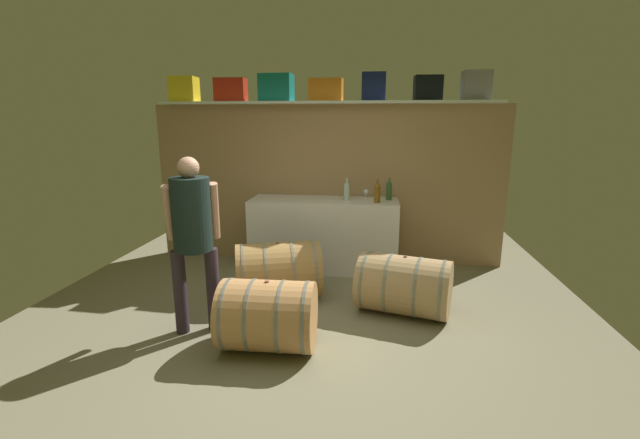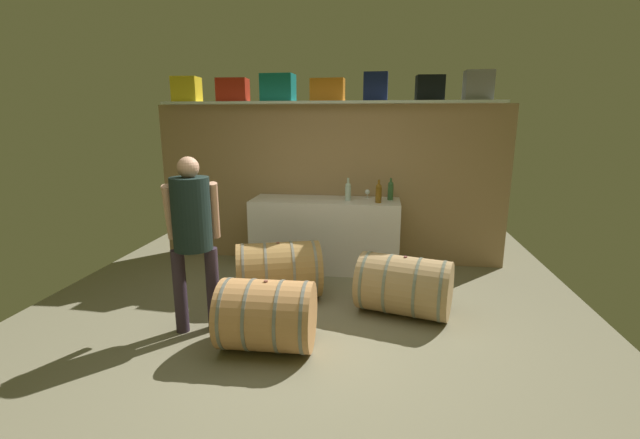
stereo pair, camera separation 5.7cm
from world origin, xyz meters
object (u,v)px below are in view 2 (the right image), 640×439
at_px(toolcase_orange, 327,90).
at_px(toolcase_grey, 478,85).
at_px(toolcase_teal, 278,88).
at_px(wine_bottle_amber, 379,193).
at_px(winemaker_pouring, 192,227).
at_px(wine_glass, 367,192).
at_px(wine_barrel_far, 267,315).
at_px(toolcase_black, 430,88).
at_px(toolcase_navy, 376,87).
at_px(toolcase_yellow, 187,90).
at_px(wine_barrel_flank, 404,285).
at_px(wine_bottle_green, 391,190).
at_px(toolcase_red, 233,90).
at_px(work_cabinet, 325,234).
at_px(wine_bottle_clear, 348,191).
at_px(wine_barrel_near, 278,271).

bearing_deg(toolcase_orange, toolcase_grey, 3.68).
bearing_deg(toolcase_teal, wine_bottle_amber, -12.24).
distance_m(toolcase_teal, winemaker_pouring, 2.56).
bearing_deg(wine_glass, winemaker_pouring, -126.18).
bearing_deg(wine_barrel_far, toolcase_black, 56.19).
xyz_separation_m(toolcase_orange, toolcase_navy, (0.62, 0.00, 0.03)).
height_order(toolcase_black, wine_bottle_amber, toolcase_black).
relative_size(toolcase_yellow, wine_barrel_flank, 0.32).
distance_m(wine_bottle_green, wine_bottle_amber, 0.26).
distance_m(toolcase_teal, wine_glass, 1.82).
bearing_deg(toolcase_red, wine_barrel_far, -70.29).
relative_size(toolcase_red, toolcase_orange, 0.92).
distance_m(toolcase_orange, work_cabinet, 1.89).
xyz_separation_m(toolcase_yellow, wine_barrel_far, (1.70, -2.39, -2.06)).
relative_size(wine_bottle_clear, wine_barrel_flank, 0.28).
relative_size(wine_barrel_far, wine_barrel_flank, 0.79).
relative_size(toolcase_orange, wine_glass, 3.67).
distance_m(toolcase_red, toolcase_teal, 0.62).
height_order(toolcase_yellow, toolcase_navy, toolcase_navy).
xyz_separation_m(toolcase_red, toolcase_black, (2.57, 0.00, 0.00)).
relative_size(toolcase_orange, wine_barrel_far, 0.53).
bearing_deg(winemaker_pouring, toolcase_black, 22.88).
height_order(work_cabinet, wine_bottle_clear, wine_bottle_clear).
xyz_separation_m(toolcase_grey, wine_barrel_far, (-2.11, -2.39, -2.08)).
bearing_deg(wine_barrel_far, wine_bottle_green, 62.97).
bearing_deg(wine_bottle_clear, toolcase_red, 171.05).
bearing_deg(toolcase_grey, toolcase_navy, 178.10).
relative_size(toolcase_yellow, wine_bottle_amber, 1.15).
bearing_deg(wine_bottle_clear, winemaker_pouring, -124.09).
xyz_separation_m(toolcase_orange, wine_barrel_near, (-0.38, -1.30, -2.03)).
bearing_deg(wine_barrel_far, toolcase_yellow, 124.02).
distance_m(work_cabinet, wine_glass, 0.80).
height_order(toolcase_orange, wine_glass, toolcase_orange).
distance_m(wine_bottle_amber, wine_bottle_clear, 0.41).
bearing_deg(wine_bottle_amber, toolcase_grey, 16.87).
distance_m(wine_glass, wine_barrel_far, 2.57).
relative_size(wine_bottle_green, wine_barrel_near, 0.27).
bearing_deg(toolcase_teal, wine_bottle_clear, -12.01).
xyz_separation_m(toolcase_teal, wine_bottle_green, (1.51, -0.15, -1.31)).
bearing_deg(wine_glass, wine_barrel_flank, -73.14).
relative_size(toolcase_teal, work_cabinet, 0.22).
distance_m(toolcase_red, wine_barrel_far, 3.32).
distance_m(work_cabinet, winemaker_pouring, 2.22).
bearing_deg(wine_glass, toolcase_red, 178.26).
bearing_deg(wine_barrel_flank, toolcase_teal, 152.32).
bearing_deg(winemaker_pouring, wine_bottle_amber, 26.36).
distance_m(toolcase_black, wine_glass, 1.53).
bearing_deg(toolcase_yellow, wine_bottle_green, -7.24).
height_order(toolcase_yellow, wine_glass, toolcase_yellow).
distance_m(toolcase_yellow, wine_bottle_green, 3.07).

